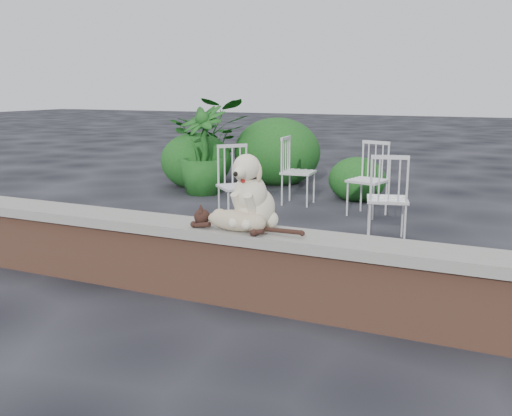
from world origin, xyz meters
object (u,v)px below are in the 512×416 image
at_px(chair_e, 298,171).
at_px(potted_plant_a, 210,141).
at_px(chair_c, 387,198).
at_px(chair_a, 238,185).
at_px(dog, 255,190).
at_px(cat, 236,219).
at_px(potted_plant_b, 203,150).
at_px(chair_b, 368,179).

bearing_deg(chair_e, potted_plant_a, 58.91).
xyz_separation_m(chair_e, chair_c, (1.53, -1.44, 0.00)).
xyz_separation_m(chair_c, potted_plant_a, (-3.48, 2.45, 0.25)).
relative_size(chair_a, potted_plant_a, 0.65).
bearing_deg(chair_a, chair_e, 34.02).
distance_m(dog, chair_c, 2.27).
bearing_deg(cat, chair_a, 120.96).
distance_m(cat, potted_plant_b, 4.64).
distance_m(chair_b, potted_plant_b, 2.71).
distance_m(chair_c, potted_plant_a, 4.26).
xyz_separation_m(chair_c, chair_a, (-1.78, 0.04, 0.00)).
bearing_deg(chair_a, chair_b, -6.00).
relative_size(chair_e, chair_c, 1.00).
bearing_deg(potted_plant_b, cat, -57.29).
bearing_deg(chair_c, potted_plant_a, -49.19).
bearing_deg(potted_plant_a, chair_c, -35.11).
bearing_deg(chair_b, potted_plant_b, -175.62).
bearing_deg(chair_e, chair_c, -137.10).
bearing_deg(chair_e, potted_plant_b, 80.77).
bearing_deg(chair_a, potted_plant_a, 79.39).
distance_m(potted_plant_a, potted_plant_b, 0.92).
xyz_separation_m(chair_e, chair_a, (-0.25, -1.40, 0.00)).
xyz_separation_m(chair_b, chair_c, (0.48, -1.12, 0.00)).
height_order(chair_b, chair_c, same).
height_order(potted_plant_a, potted_plant_b, potted_plant_a).
bearing_deg(potted_plant_a, dog, -57.58).
relative_size(dog, chair_a, 0.61).
height_order(chair_e, chair_b, same).
relative_size(dog, potted_plant_b, 0.43).
bearing_deg(potted_plant_a, chair_b, -23.81).
distance_m(chair_e, potted_plant_b, 1.63).
bearing_deg(chair_c, dog, 61.57).
bearing_deg(potted_plant_a, cat, -59.11).
height_order(cat, chair_e, chair_e).
relative_size(dog, chair_c, 0.61).
height_order(dog, chair_a, dog).
bearing_deg(potted_plant_a, potted_plant_b, -68.36).
xyz_separation_m(chair_a, potted_plant_b, (-1.36, 1.56, 0.20)).
bearing_deg(cat, chair_c, 79.62).
bearing_deg(potted_plant_b, chair_c, -26.90).
bearing_deg(chair_a, cat, -109.82).
relative_size(dog, chair_e, 0.61).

